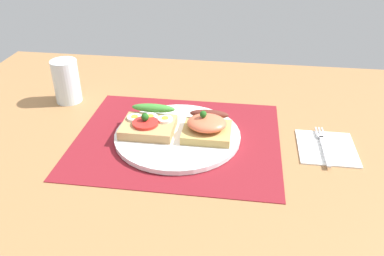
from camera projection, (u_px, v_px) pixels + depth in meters
The scene contains 8 objects.
ground_plane at pixel (178, 145), 81.91cm from camera, with size 120.00×90.00×3.20cm, color #9A6C41.
placemat at pixel (178, 138), 81.02cm from camera, with size 41.67×34.81×0.30cm, color maroon.
plate at pixel (178, 135), 80.68cm from camera, with size 25.76×25.76×1.01cm, color white.
sandwich_egg_tomato at pixel (149, 123), 81.17cm from camera, with size 10.68×10.41×4.10cm.
sandwich_salmon at pixel (207, 126), 79.03cm from camera, with size 9.64×10.07×5.55cm.
napkin at pixel (327, 147), 77.80cm from camera, with size 11.18×12.26×0.60cm, color white.
fork at pixel (323, 144), 77.83cm from camera, with size 1.62×14.12×0.32cm.
drinking_glass at pixel (66, 81), 93.48cm from camera, with size 6.16×6.16×10.33cm, color silver.
Camera 1 is at (12.46, -67.55, 43.26)cm, focal length 36.76 mm.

